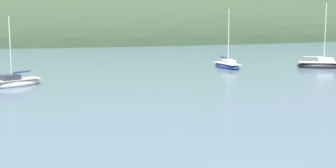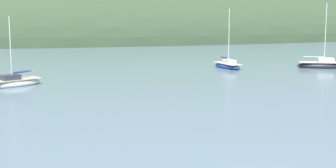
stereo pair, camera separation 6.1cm
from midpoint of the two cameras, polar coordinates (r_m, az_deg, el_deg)
far_shoreline_hill at (r=105.02m, az=-8.01°, el=4.88°), size 150.00×36.00×28.41m
sailboat_yellow_far at (r=60.93m, az=16.69°, el=2.06°), size 5.74×3.63×7.49m
sailboat_red_portside at (r=47.21m, az=-16.78°, el=0.17°), size 5.07×3.97×6.31m
sailboat_black_sloop at (r=58.51m, az=6.57°, el=2.08°), size 2.53×4.82×6.83m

